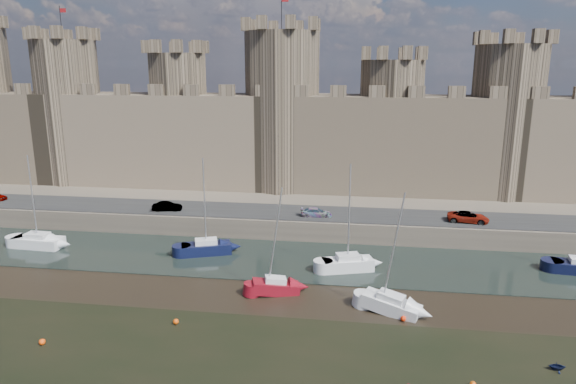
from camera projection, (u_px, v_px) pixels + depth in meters
name	position (u px, v px, depth m)	size (l,w,h in m)	color
water_channel	(232.00, 257.00, 57.14)	(160.00, 12.00, 0.08)	black
quay	(281.00, 178.00, 91.43)	(160.00, 60.00, 2.50)	#4C443A
road	(250.00, 211.00, 66.14)	(160.00, 7.00, 0.10)	black
castle	(265.00, 127.00, 77.46)	(108.50, 11.00, 29.00)	#42382B
car_1	(167.00, 206.00, 65.98)	(1.30, 3.73, 1.23)	gray
car_2	(316.00, 212.00, 63.52)	(1.56, 3.83, 1.11)	gray
car_3	(468.00, 217.00, 61.21)	(2.22, 4.81, 1.34)	gray
sailboat_0	(38.00, 241.00, 59.92)	(5.96, 2.59, 10.93)	white
sailboat_1	(206.00, 247.00, 57.84)	(5.88, 3.89, 10.99)	black
sailboat_2	(348.00, 263.00, 53.21)	(5.59, 3.48, 11.28)	silver
sailboat_4	(276.00, 286.00, 48.00)	(4.70, 2.87, 10.28)	maroon
sailboat_5	(391.00, 304.00, 44.37)	(5.36, 3.57, 10.79)	silver
dinghy_7	(557.00, 367.00, 35.97)	(0.99, 0.60, 1.15)	black
buoy_0	(42.00, 342.00, 39.29)	(0.49, 0.49, 0.49)	#FE4A0B
buoy_1	(176.00, 322.00, 42.40)	(0.49, 0.49, 0.49)	#DA4809
buoy_3	(403.00, 319.00, 42.92)	(0.46, 0.46, 0.46)	red
buoy_5	(473.00, 384.00, 34.15)	(0.42, 0.42, 0.42)	#E8530A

